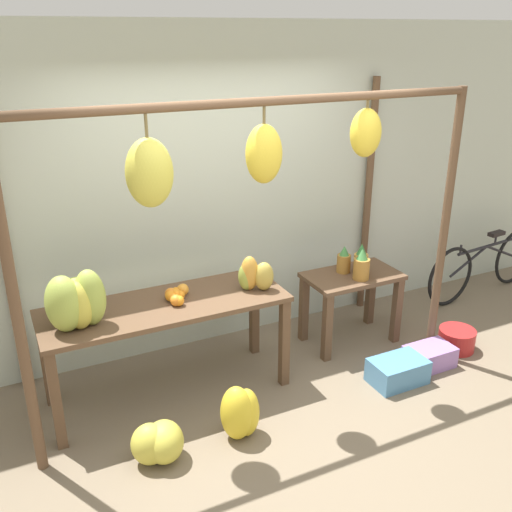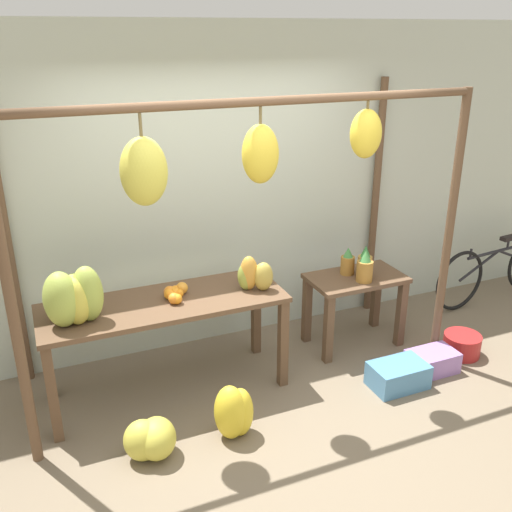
{
  "view_description": "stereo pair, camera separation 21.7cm",
  "coord_description": "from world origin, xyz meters",
  "px_view_note": "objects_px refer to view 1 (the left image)",
  "views": [
    {
      "loc": [
        -1.69,
        -2.92,
        2.72
      ],
      "look_at": [
        0.13,
        0.84,
        1.05
      ],
      "focal_mm": 40.0,
      "sensor_mm": 36.0,
      "label": 1
    },
    {
      "loc": [
        -1.5,
        -3.0,
        2.72
      ],
      "look_at": [
        0.13,
        0.84,
        1.05
      ],
      "focal_mm": 40.0,
      "sensor_mm": 36.0,
      "label": 2
    }
  ],
  "objects_px": {
    "banana_pile_on_table": "(76,301)",
    "orange_pile": "(176,295)",
    "banana_pile_ground_right": "(241,413)",
    "papaya_pile": "(254,275)",
    "pineapple_cluster": "(356,263)",
    "fruit_crate_purple": "(429,357)",
    "blue_bucket": "(457,339)",
    "banana_pile_ground_left": "(158,443)",
    "fruit_crate_white": "(398,371)",
    "parked_bicycle": "(484,265)"
  },
  "relations": [
    {
      "from": "banana_pile_ground_left",
      "to": "fruit_crate_white",
      "type": "height_order",
      "value": "banana_pile_ground_left"
    },
    {
      "from": "orange_pile",
      "to": "fruit_crate_purple",
      "type": "relative_size",
      "value": 0.6
    },
    {
      "from": "pineapple_cluster",
      "to": "papaya_pile",
      "type": "xyz_separation_m",
      "value": [
        -1.07,
        -0.12,
        0.14
      ]
    },
    {
      "from": "banana_pile_ground_right",
      "to": "banana_pile_on_table",
      "type": "bearing_deg",
      "value": 144.69
    },
    {
      "from": "parked_bicycle",
      "to": "fruit_crate_purple",
      "type": "xyz_separation_m",
      "value": [
        -1.52,
        -0.89,
        -0.25
      ]
    },
    {
      "from": "pineapple_cluster",
      "to": "banana_pile_ground_right",
      "type": "height_order",
      "value": "pineapple_cluster"
    },
    {
      "from": "banana_pile_ground_left",
      "to": "papaya_pile",
      "type": "distance_m",
      "value": 1.43
    },
    {
      "from": "orange_pile",
      "to": "papaya_pile",
      "type": "relative_size",
      "value": 0.84
    },
    {
      "from": "banana_pile_on_table",
      "to": "pineapple_cluster",
      "type": "relative_size",
      "value": 1.5
    },
    {
      "from": "banana_pile_ground_left",
      "to": "parked_bicycle",
      "type": "distance_m",
      "value": 4.1
    },
    {
      "from": "banana_pile_ground_right",
      "to": "papaya_pile",
      "type": "height_order",
      "value": "papaya_pile"
    },
    {
      "from": "banana_pile_on_table",
      "to": "papaya_pile",
      "type": "distance_m",
      "value": 1.35
    },
    {
      "from": "pineapple_cluster",
      "to": "banana_pile_ground_right",
      "type": "relative_size",
      "value": 0.78
    },
    {
      "from": "banana_pile_on_table",
      "to": "pineapple_cluster",
      "type": "height_order",
      "value": "banana_pile_on_table"
    },
    {
      "from": "banana_pile_ground_right",
      "to": "fruit_crate_purple",
      "type": "bearing_deg",
      "value": 3.94
    },
    {
      "from": "banana_pile_on_table",
      "to": "papaya_pile",
      "type": "height_order",
      "value": "banana_pile_on_table"
    },
    {
      "from": "pineapple_cluster",
      "to": "parked_bicycle",
      "type": "distance_m",
      "value": 1.95
    },
    {
      "from": "banana_pile_ground_right",
      "to": "fruit_crate_purple",
      "type": "relative_size",
      "value": 1.03
    },
    {
      "from": "banana_pile_ground_right",
      "to": "fruit_crate_white",
      "type": "relative_size",
      "value": 0.93
    },
    {
      "from": "banana_pile_ground_right",
      "to": "blue_bucket",
      "type": "relative_size",
      "value": 1.29
    },
    {
      "from": "banana_pile_ground_right",
      "to": "papaya_pile",
      "type": "bearing_deg",
      "value": 57.3
    },
    {
      "from": "pineapple_cluster",
      "to": "orange_pile",
      "type": "bearing_deg",
      "value": -178.77
    },
    {
      "from": "orange_pile",
      "to": "papaya_pile",
      "type": "height_order",
      "value": "papaya_pile"
    },
    {
      "from": "banana_pile_ground_right",
      "to": "banana_pile_ground_left",
      "type": "bearing_deg",
      "value": 178.19
    },
    {
      "from": "banana_pile_on_table",
      "to": "papaya_pile",
      "type": "relative_size",
      "value": 1.67
    },
    {
      "from": "banana_pile_on_table",
      "to": "fruit_crate_white",
      "type": "distance_m",
      "value": 2.6
    },
    {
      "from": "orange_pile",
      "to": "banana_pile_ground_left",
      "type": "bearing_deg",
      "value": -119.2
    },
    {
      "from": "banana_pile_ground_right",
      "to": "blue_bucket",
      "type": "height_order",
      "value": "banana_pile_ground_right"
    },
    {
      "from": "pineapple_cluster",
      "to": "fruit_crate_purple",
      "type": "relative_size",
      "value": 0.8
    },
    {
      "from": "pineapple_cluster",
      "to": "blue_bucket",
      "type": "relative_size",
      "value": 1.01
    },
    {
      "from": "fruit_crate_white",
      "to": "papaya_pile",
      "type": "xyz_separation_m",
      "value": [
        -1.03,
        0.6,
        0.82
      ]
    },
    {
      "from": "pineapple_cluster",
      "to": "papaya_pile",
      "type": "bearing_deg",
      "value": -173.38
    },
    {
      "from": "banana_pile_on_table",
      "to": "blue_bucket",
      "type": "distance_m",
      "value": 3.34
    },
    {
      "from": "orange_pile",
      "to": "fruit_crate_purple",
      "type": "xyz_separation_m",
      "value": [
        2.04,
        -0.61,
        -0.75
      ]
    },
    {
      "from": "fruit_crate_white",
      "to": "papaya_pile",
      "type": "distance_m",
      "value": 1.44
    },
    {
      "from": "fruit_crate_white",
      "to": "parked_bicycle",
      "type": "relative_size",
      "value": 0.27
    },
    {
      "from": "orange_pile",
      "to": "fruit_crate_white",
      "type": "xyz_separation_m",
      "value": [
        1.64,
        -0.68,
        -0.74
      ]
    },
    {
      "from": "papaya_pile",
      "to": "parked_bicycle",
      "type": "bearing_deg",
      "value": 7.09
    },
    {
      "from": "banana_pile_on_table",
      "to": "orange_pile",
      "type": "distance_m",
      "value": 0.75
    },
    {
      "from": "banana_pile_on_table",
      "to": "fruit_crate_white",
      "type": "relative_size",
      "value": 1.08
    },
    {
      "from": "banana_pile_ground_left",
      "to": "fruit_crate_purple",
      "type": "relative_size",
      "value": 1.02
    },
    {
      "from": "parked_bicycle",
      "to": "fruit_crate_white",
      "type": "bearing_deg",
      "value": -153.42
    },
    {
      "from": "banana_pile_ground_left",
      "to": "banana_pile_on_table",
      "type": "bearing_deg",
      "value": 117.31
    },
    {
      "from": "banana_pile_on_table",
      "to": "pineapple_cluster",
      "type": "xyz_separation_m",
      "value": [
        2.42,
        0.12,
        -0.19
      ]
    },
    {
      "from": "orange_pile",
      "to": "fruit_crate_purple",
      "type": "bearing_deg",
      "value": -16.7
    },
    {
      "from": "banana_pile_ground_right",
      "to": "papaya_pile",
      "type": "relative_size",
      "value": 1.43
    },
    {
      "from": "parked_bicycle",
      "to": "banana_pile_ground_left",
      "type": "bearing_deg",
      "value": -165.86
    },
    {
      "from": "banana_pile_ground_left",
      "to": "blue_bucket",
      "type": "relative_size",
      "value": 1.29
    },
    {
      "from": "fruit_crate_white",
      "to": "blue_bucket",
      "type": "relative_size",
      "value": 1.4
    },
    {
      "from": "banana_pile_ground_left",
      "to": "fruit_crate_purple",
      "type": "xyz_separation_m",
      "value": [
        2.44,
        0.11,
        -0.05
      ]
    }
  ]
}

